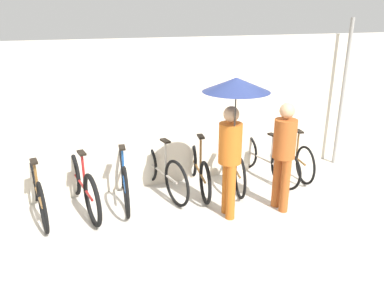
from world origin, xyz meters
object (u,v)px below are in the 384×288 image
Objects in this scene: parked_bicycle_4 at (198,168)px; parked_bicycle_5 at (232,163)px; parked_bicycle_7 at (292,153)px; parked_bicycle_3 at (161,170)px; pedestrian_leading at (234,115)px; pedestrian_center at (284,149)px; parked_bicycle_0 at (37,191)px; parked_bicycle_2 at (123,177)px; parked_bicycle_1 at (82,184)px; parked_bicycle_6 at (264,158)px.

parked_bicycle_4 is 1.01× the size of parked_bicycle_5.
parked_bicycle_7 is at bearing -79.14° from parked_bicycle_4.
parked_bicycle_3 is 0.86× the size of pedestrian_leading.
pedestrian_center reaches higher than parked_bicycle_4.
parked_bicycle_0 is at bearing 103.29° from parked_bicycle_5.
parked_bicycle_2 is at bearing -98.15° from parked_bicycle_0.
parked_bicycle_1 is 1.08× the size of parked_bicycle_5.
parked_bicycle_0 is 3.10m from parked_bicycle_5.
parked_bicycle_7 reaches higher than parked_bicycle_4.
parked_bicycle_0 is 0.99× the size of parked_bicycle_2.
parked_bicycle_3 is at bearing 98.64° from parked_bicycle_7.
parked_bicycle_6 is at bearing -103.50° from parked_bicycle_3.
parked_bicycle_7 is (3.72, 0.10, -0.03)m from parked_bicycle_1.
parked_bicycle_2 is at bearing 99.81° from parked_bicycle_4.
pedestrian_center is at bearing 152.16° from parked_bicycle_6.
parked_bicycle_1 is 1.24m from parked_bicycle_3.
parked_bicycle_2 is (1.24, 0.01, 0.02)m from parked_bicycle_0.
parked_bicycle_0 is 1.03× the size of parked_bicycle_7.
parked_bicycle_1 is 1.07× the size of parked_bicycle_4.
parked_bicycle_4 is 1.24m from parked_bicycle_6.
parked_bicycle_1 is at bearing 100.40° from parked_bicycle_7.
parked_bicycle_2 is 1.02× the size of parked_bicycle_5.
parked_bicycle_7 is at bearing -101.63° from parked_bicycle_3.
pedestrian_center is (-0.97, -1.13, 0.59)m from parked_bicycle_7.
parked_bicycle_2 is 1.01× the size of parked_bicycle_4.
pedestrian_leading is (1.93, -1.03, 1.14)m from parked_bicycle_1.
pedestrian_center is (0.27, -1.06, 0.59)m from parked_bicycle_5.
pedestrian_leading is at bearing -123.06° from parked_bicycle_2.
parked_bicycle_3 is 1.02× the size of parked_bicycle_5.
pedestrian_leading reaches higher than pedestrian_center.
parked_bicycle_4 is at bearing 100.54° from parked_bicycle_7.
parked_bicycle_6 is at bearing -131.45° from pedestrian_leading.
parked_bicycle_5 is at bearing -111.46° from pedestrian_leading.
parked_bicycle_2 is at bearing 100.11° from parked_bicycle_7.
parked_bicycle_5 is (0.62, -0.02, 0.00)m from parked_bicycle_4.
parked_bicycle_6 is (3.10, 0.04, -0.02)m from parked_bicycle_1.
pedestrian_leading is at bearing 131.29° from parked_bicycle_7.
parked_bicycle_2 is 0.62m from parked_bicycle_3.
pedestrian_center reaches higher than parked_bicycle_0.
pedestrian_leading reaches higher than parked_bicycle_6.
parked_bicycle_2 is 2.04m from pedestrian_leading.
parked_bicycle_7 is (3.10, 0.07, -0.04)m from parked_bicycle_2.
pedestrian_center is at bearing -115.96° from parked_bicycle_0.
parked_bicycle_2 is 1.00× the size of parked_bicycle_3.
parked_bicycle_0 is 1.01× the size of parked_bicycle_5.
parked_bicycle_6 is at bearing -75.46° from parked_bicycle_5.
parked_bicycle_5 reaches higher than parked_bicycle_3.
parked_bicycle_7 is at bearing -73.42° from parked_bicycle_5.
parked_bicycle_1 reaches higher than parked_bicycle_0.
parked_bicycle_0 is at bearing 99.86° from parked_bicycle_7.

